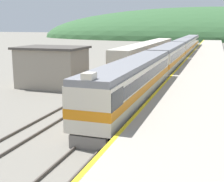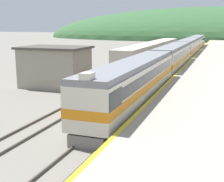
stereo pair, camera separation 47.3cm
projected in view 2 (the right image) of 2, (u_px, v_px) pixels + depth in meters
The scene contains 10 objects.
track_main at pixel (192, 54), 71.52m from camera, with size 1.52×180.00×0.16m.
track_siding at pixel (171, 54), 73.05m from camera, with size 1.52×180.00×0.16m.
platform at pixel (210, 63), 51.39m from camera, with size 6.45×140.00×1.13m.
distant_hills at pixel (210, 39), 155.49m from camera, with size 173.11×77.90×30.69m.
station_shed at pixel (55, 67), 34.43m from camera, with size 7.29×5.27×4.46m.
express_train_lead_car at pixel (134, 82), 25.89m from camera, with size 2.84×20.35×4.27m.
carriage_second at pixel (173, 58), 45.07m from camera, with size 2.83×19.09×3.91m.
carriage_third at pixel (188, 48), 63.46m from camera, with size 2.83×19.09×3.91m.
carriage_fourth at pixel (197, 43), 81.85m from camera, with size 2.83×19.09×3.91m.
siding_train at pixel (153, 53), 53.70m from camera, with size 2.90×35.99×3.80m.
Camera 2 is at (6.83, -3.69, 6.79)m, focal length 50.00 mm.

